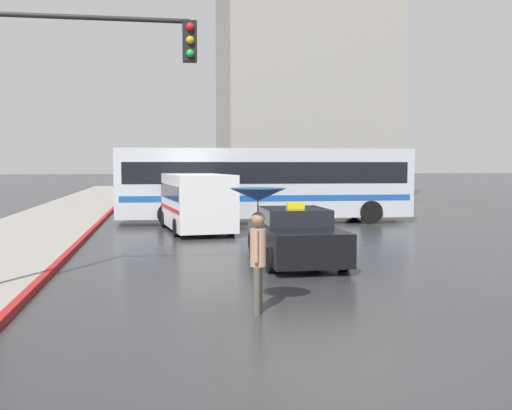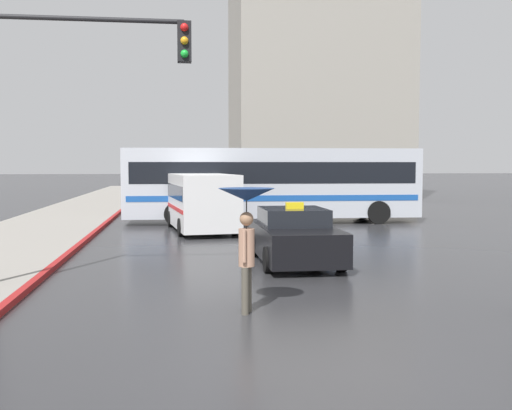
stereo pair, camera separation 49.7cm
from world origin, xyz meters
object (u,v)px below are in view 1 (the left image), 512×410
(pedestrian_with_umbrella, at_px, (258,215))
(city_bus, at_px, (264,181))
(taxi, at_px, (295,237))
(ambulance_van, at_px, (195,199))
(traffic_light, at_px, (76,89))

(pedestrian_with_umbrella, bearing_deg, city_bus, 9.38)
(city_bus, relative_size, pedestrian_with_umbrella, 5.97)
(taxi, bearing_deg, ambulance_van, -74.85)
(city_bus, xyz_separation_m, pedestrian_with_umbrella, (-2.85, -15.46, -0.10))
(taxi, bearing_deg, pedestrian_with_umbrella, 70.27)
(city_bus, height_order, traffic_light, traffic_light)
(ambulance_van, bearing_deg, traffic_light, 66.67)
(taxi, bearing_deg, traffic_light, 25.67)
(city_bus, bearing_deg, ambulance_van, -44.74)
(ambulance_van, height_order, city_bus, city_bus)
(taxi, xyz_separation_m, city_bus, (1.08, 10.52, 1.10))
(city_bus, distance_m, traffic_light, 14.42)
(ambulance_van, bearing_deg, city_bus, -143.66)
(city_bus, xyz_separation_m, traffic_light, (-6.04, -12.91, 2.21))
(taxi, height_order, city_bus, city_bus)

